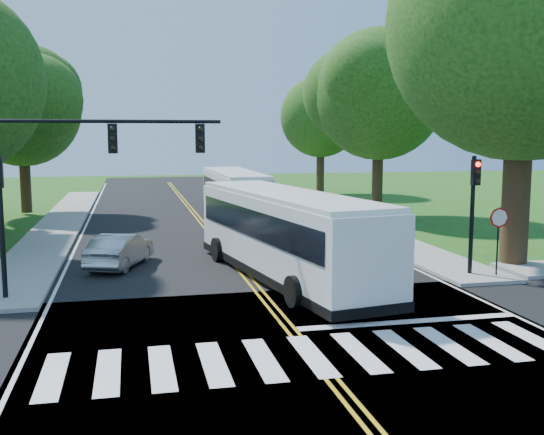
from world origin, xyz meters
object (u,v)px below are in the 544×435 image
object	(u,v)px
bus_follow	(235,194)
dark_sedan	(307,217)
signal_nw	(76,164)
suv	(343,229)
signal_ne	(473,199)
bus_lead	(286,233)
hatchback	(120,250)

from	to	relation	value
bus_follow	dark_sedan	size ratio (longest dim) A/B	2.44
signal_nw	bus_follow	size ratio (longest dim) A/B	0.61
suv	signal_ne	bearing A→B (deg)	85.01
bus_lead	bus_follow	world-z (taller)	bus_lead
hatchback	suv	xyz separation A→B (m)	(10.55, 3.24, 0.03)
signal_nw	suv	size ratio (longest dim) A/B	1.37
hatchback	dark_sedan	distance (m)	13.03
hatchback	dark_sedan	size ratio (longest dim) A/B	0.87
bus_lead	dark_sedan	world-z (taller)	bus_lead
bus_follow	hatchback	xyz separation A→B (m)	(-6.90, -13.64, -0.91)
signal_nw	dark_sedan	bearing A→B (deg)	48.77
bus_lead	suv	distance (m)	8.10
signal_nw	hatchback	distance (m)	6.11
signal_ne	bus_follow	xyz separation A→B (m)	(-5.97, 18.36, -1.36)
bus_follow	dark_sedan	bearing A→B (deg)	120.05
bus_lead	hatchback	xyz separation A→B (m)	(-6.04, 3.41, -1.01)
hatchback	suv	world-z (taller)	suv
signal_ne	hatchback	bearing A→B (deg)	159.85
signal_nw	signal_ne	size ratio (longest dim) A/B	1.62
suv	bus_lead	bearing A→B (deg)	34.61
bus_lead	bus_follow	bearing A→B (deg)	-102.72
signal_nw	bus_follow	world-z (taller)	signal_nw
signal_ne	bus_follow	distance (m)	19.35
signal_ne	suv	size ratio (longest dim) A/B	0.85
hatchback	signal_nw	bearing A→B (deg)	96.06
bus_follow	hatchback	bearing A→B (deg)	62.51
bus_follow	bus_lead	bearing A→B (deg)	86.45
suv	signal_nw	bearing A→B (deg)	12.99
signal_ne	hatchback	size ratio (longest dim) A/B	1.05
signal_ne	bus_follow	bearing A→B (deg)	108.01
signal_ne	bus_lead	distance (m)	7.07
suv	bus_follow	bearing A→B (deg)	-91.80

